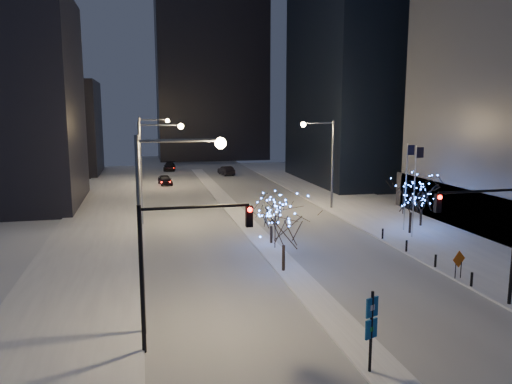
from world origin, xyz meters
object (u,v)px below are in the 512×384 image
object	(u,v)px
street_lamp_east	(325,152)
holiday_tree_median_far	(271,212)
street_lamp_w_far	(148,142)
holiday_tree_plaza_far	(422,194)
car_near	(165,180)
car_mid	(226,171)
street_lamp_w_near	(162,207)
holiday_tree_plaza_near	(411,197)
holiday_tree_median_near	(284,223)
traffic_signal_west	(176,252)
street_lamp_w_mid	(151,158)
construction_sign	(459,262)
wayfinding_sign	(371,324)
traffic_signal_east	(492,227)
car_far	(170,167)

from	to	relation	value
street_lamp_east	holiday_tree_median_far	distance (m)	16.67
street_lamp_w_far	holiday_tree_plaza_far	world-z (taller)	street_lamp_w_far
car_near	car_mid	bearing A→B (deg)	32.95
street_lamp_w_near	holiday_tree_plaza_near	size ratio (longest dim) A/B	1.98
car_near	holiday_tree_plaza_near	bearing A→B (deg)	-67.39
street_lamp_w_near	street_lamp_east	xyz separation A→B (m)	(19.02, 28.00, -0.05)
holiday_tree_median_near	holiday_tree_median_far	size ratio (longest dim) A/B	1.27
street_lamp_east	holiday_tree_median_far	xyz separation A→B (m)	(-9.58, -13.14, -3.66)
holiday_tree_median_near	holiday_tree_plaza_far	world-z (taller)	holiday_tree_median_near
holiday_tree_plaza_far	street_lamp_east	bearing A→B (deg)	120.56
car_mid	holiday_tree_plaza_near	world-z (taller)	holiday_tree_plaza_near
traffic_signal_west	holiday_tree_median_far	xyz separation A→B (m)	(8.94, 16.87, -1.97)
street_lamp_w_mid	construction_sign	world-z (taller)	street_lamp_w_mid
street_lamp_east	wayfinding_sign	distance (m)	36.02
traffic_signal_west	holiday_tree_median_far	distance (m)	19.19
car_mid	holiday_tree_median_near	world-z (taller)	holiday_tree_median_near
car_mid	holiday_tree_plaza_near	xyz separation A→B (m)	(9.38, -44.39, 2.68)
street_lamp_w_far	wayfinding_sign	bearing A→B (deg)	-81.59
holiday_tree_plaza_near	construction_sign	distance (m)	12.48
street_lamp_w_mid	traffic_signal_east	world-z (taller)	street_lamp_w_mid
holiday_tree_median_near	construction_sign	xyz separation A→B (m)	(10.80, -4.16, -2.20)
car_near	holiday_tree_plaza_far	distance (m)	40.08
street_lamp_east	car_near	world-z (taller)	street_lamp_east
car_near	car_mid	size ratio (longest dim) A/B	0.93
traffic_signal_east	holiday_tree_median_near	distance (m)	12.90
street_lamp_w_far	traffic_signal_west	bearing A→B (deg)	-89.45
holiday_tree_median_near	holiday_tree_median_far	world-z (taller)	holiday_tree_median_near
street_lamp_w_near	traffic_signal_west	world-z (taller)	street_lamp_w_near
traffic_signal_east	wayfinding_sign	distance (m)	11.14
street_lamp_w_near	holiday_tree_plaza_far	world-z (taller)	street_lamp_w_near
car_mid	holiday_tree_median_far	distance (m)	45.11
holiday_tree_plaza_far	wayfinding_sign	xyz separation A→B (m)	(-16.75, -23.92, -0.92)
street_lamp_w_near	street_lamp_w_far	xyz separation A→B (m)	(0.00, 50.00, 0.00)
street_lamp_w_far	construction_sign	distance (m)	50.56
street_lamp_w_mid	traffic_signal_east	xyz separation A→B (m)	(17.88, -26.00, -1.74)
car_far	holiday_tree_plaza_near	world-z (taller)	holiday_tree_plaza_near
holiday_tree_plaza_far	car_near	bearing A→B (deg)	124.52
street_lamp_w_mid	holiday_tree_plaza_near	distance (m)	24.68
street_lamp_w_mid	holiday_tree_plaza_near	xyz separation A→B (m)	(22.52, -9.62, -3.05)
street_lamp_w_far	traffic_signal_west	size ratio (longest dim) A/B	1.43
traffic_signal_west	car_near	bearing A→B (deg)	87.96
car_mid	construction_sign	world-z (taller)	construction_sign
street_lamp_w_mid	traffic_signal_east	size ratio (longest dim) A/B	1.43
street_lamp_w_far	traffic_signal_east	xyz separation A→B (m)	(17.88, -51.00, -1.74)
wayfinding_sign	holiday_tree_plaza_near	bearing A→B (deg)	34.29
street_lamp_w_near	street_lamp_w_mid	bearing A→B (deg)	90.00
car_near	holiday_tree_median_near	distance (m)	43.56
car_near	car_far	distance (m)	17.85
holiday_tree_plaza_near	holiday_tree_median_far	bearing A→B (deg)	-177.73
street_lamp_east	holiday_tree_median_near	bearing A→B (deg)	-117.53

